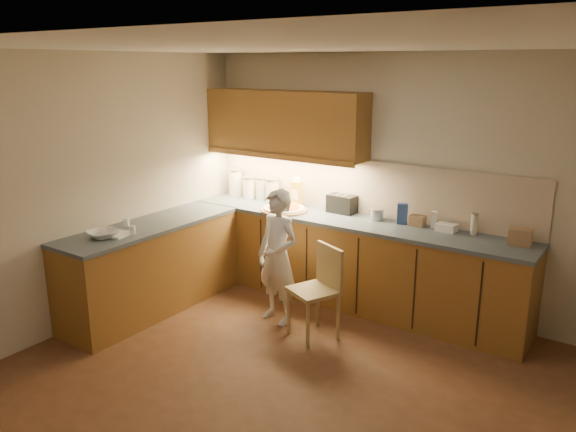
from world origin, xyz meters
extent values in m
plane|color=#53311C|center=(0.00, 0.00, 0.00)|extent=(4.50, 4.50, 0.00)
cube|color=beige|center=(0.00, 2.00, 1.30)|extent=(4.50, 0.04, 2.60)
cube|color=beige|center=(0.00, -2.00, 1.30)|extent=(4.50, 0.04, 2.60)
cube|color=beige|center=(-2.25, 0.00, 1.30)|extent=(0.04, 4.00, 2.60)
cube|color=white|center=(0.00, 0.00, 2.60)|extent=(4.50, 4.00, 0.04)
cube|color=olive|center=(-0.38, 1.70, 0.44)|extent=(3.75, 0.60, 0.88)
cube|color=olive|center=(-1.95, 0.40, 0.44)|extent=(0.60, 2.00, 0.88)
cube|color=#42525F|center=(-0.37, 1.70, 0.90)|extent=(3.77, 0.62, 0.04)
cube|color=#42525F|center=(-1.95, 0.40, 0.90)|extent=(0.62, 2.02, 0.04)
cube|color=black|center=(-1.90, 1.40, 0.44)|extent=(0.02, 0.01, 0.80)
cube|color=black|center=(-1.30, 1.40, 0.44)|extent=(0.02, 0.01, 0.80)
cube|color=black|center=(-0.70, 1.40, 0.44)|extent=(0.02, 0.01, 0.80)
cube|color=black|center=(-0.10, 1.40, 0.44)|extent=(0.02, 0.01, 0.80)
cube|color=black|center=(0.50, 1.40, 0.44)|extent=(0.02, 0.01, 0.80)
cube|color=black|center=(1.10, 1.40, 0.44)|extent=(0.02, 0.01, 0.80)
cube|color=#C7B39A|center=(-0.38, 1.99, 1.21)|extent=(3.75, 0.02, 0.58)
cube|color=olive|center=(-1.27, 1.82, 1.85)|extent=(1.95, 0.35, 0.70)
cube|color=olive|center=(-1.27, 1.65, 1.50)|extent=(1.95, 0.02, 0.06)
cylinder|color=#AC8156|center=(-1.12, 1.59, 0.93)|extent=(0.51, 0.51, 0.02)
cylinder|color=#F5E3C0|center=(-1.12, 1.59, 0.95)|extent=(0.45, 0.45, 0.02)
cylinder|color=#C04C19|center=(-1.12, 1.59, 0.96)|extent=(0.36, 0.36, 0.01)
sphere|color=white|center=(-1.06, 1.55, 0.99)|extent=(0.07, 0.07, 0.07)
cylinder|color=white|center=(-1.02, 1.49, 1.02)|extent=(0.09, 0.10, 0.21)
imported|color=white|center=(-0.72, 0.90, 0.67)|extent=(0.54, 0.40, 1.34)
cylinder|color=tan|center=(-0.46, 0.72, 0.22)|extent=(0.04, 0.04, 0.44)
cylinder|color=tan|center=(-0.16, 0.58, 0.22)|extent=(0.04, 0.04, 0.44)
cylinder|color=tan|center=(-0.32, 1.02, 0.22)|extent=(0.04, 0.04, 0.44)
cylinder|color=tan|center=(-0.02, 0.88, 0.22)|extent=(0.04, 0.04, 0.44)
cube|color=tan|center=(-0.24, 0.80, 0.46)|extent=(0.52, 0.52, 0.04)
cube|color=tan|center=(-0.17, 0.96, 0.67)|extent=(0.37, 0.19, 0.39)
imported|color=white|center=(-1.95, -0.16, 0.95)|extent=(0.33, 0.33, 0.07)
cylinder|color=white|center=(-2.04, 1.87, 1.07)|extent=(0.15, 0.15, 0.31)
cylinder|color=tan|center=(-2.04, 1.87, 1.24)|extent=(0.16, 0.16, 0.02)
cylinder|color=white|center=(-1.81, 1.84, 1.04)|extent=(0.14, 0.14, 0.25)
cylinder|color=gray|center=(-1.81, 1.84, 1.18)|extent=(0.15, 0.15, 0.02)
cylinder|color=silver|center=(-1.66, 1.89, 1.04)|extent=(0.13, 0.13, 0.25)
cylinder|color=gray|center=(-1.66, 1.89, 1.18)|extent=(0.14, 0.14, 0.02)
cylinder|color=silver|center=(-1.49, 1.88, 1.05)|extent=(0.16, 0.16, 0.25)
cylinder|color=gray|center=(-1.49, 1.88, 1.18)|extent=(0.17, 0.17, 0.02)
cube|color=gold|center=(-1.13, 1.85, 1.06)|extent=(0.12, 0.10, 0.28)
cube|color=white|center=(-1.13, 1.85, 1.23)|extent=(0.08, 0.06, 0.05)
cube|color=black|center=(-0.56, 1.89, 1.02)|extent=(0.31, 0.19, 0.20)
cube|color=silver|center=(-0.60, 1.89, 1.12)|extent=(0.04, 0.13, 0.00)
cube|color=silver|center=(-0.53, 1.88, 1.12)|extent=(0.04, 0.13, 0.00)
cylinder|color=#ADAEB2|center=(-0.13, 1.85, 0.97)|extent=(0.15, 0.15, 0.11)
cylinder|color=#ADAEB2|center=(-0.13, 1.85, 1.03)|extent=(0.15, 0.15, 0.01)
cube|color=#304A90|center=(0.15, 1.85, 1.03)|extent=(0.13, 0.11, 0.21)
cube|color=#9A7753|center=(0.31, 1.86, 0.97)|extent=(0.15, 0.11, 0.11)
cube|color=white|center=(0.46, 1.90, 1.00)|extent=(0.07, 0.07, 0.16)
cube|color=silver|center=(0.61, 1.85, 0.96)|extent=(0.20, 0.14, 0.07)
cylinder|color=silver|center=(0.86, 1.88, 1.02)|extent=(0.06, 0.06, 0.20)
cylinder|color=tan|center=(0.86, 1.88, 1.12)|extent=(0.07, 0.07, 0.01)
cube|color=#A27E57|center=(1.29, 1.81, 0.99)|extent=(0.20, 0.17, 0.15)
cube|color=white|center=(-1.94, -0.05, 0.93)|extent=(0.33, 0.28, 0.02)
cylinder|color=white|center=(-2.07, 0.22, 0.96)|extent=(0.08, 0.08, 0.08)
cylinder|color=white|center=(-1.82, 0.07, 0.96)|extent=(0.08, 0.08, 0.08)
camera|label=1|loc=(2.28, -3.29, 2.48)|focal=35.00mm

